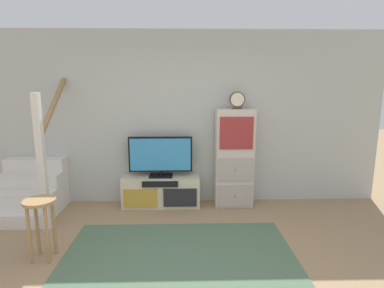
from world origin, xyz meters
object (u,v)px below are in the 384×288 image
object	(u,v)px
television	(160,156)
side_cabinet	(234,158)
media_console	(161,191)
bar_stool_near	(40,215)
desk_clock	(237,100)

from	to	relation	value
television	side_cabinet	size ratio (longest dim) A/B	0.64
media_console	television	world-z (taller)	television
side_cabinet	bar_stool_near	bearing A→B (deg)	-147.19
media_console	bar_stool_near	xyz separation A→B (m)	(-1.20, -1.49, 0.28)
television	desk_clock	distance (m)	1.44
side_cabinet	bar_stool_near	world-z (taller)	side_cabinet
side_cabinet	television	bearing A→B (deg)	179.31
television	bar_stool_near	size ratio (longest dim) A/B	1.42
media_console	desk_clock	world-z (taller)	desk_clock
desk_clock	media_console	bearing A→B (deg)	179.76
media_console	desk_clock	xyz separation A→B (m)	(1.16, -0.00, 1.42)
media_console	side_cabinet	world-z (taller)	side_cabinet
media_console	bar_stool_near	bearing A→B (deg)	-128.68
media_console	television	bearing A→B (deg)	90.00
television	bar_stool_near	distance (m)	1.96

